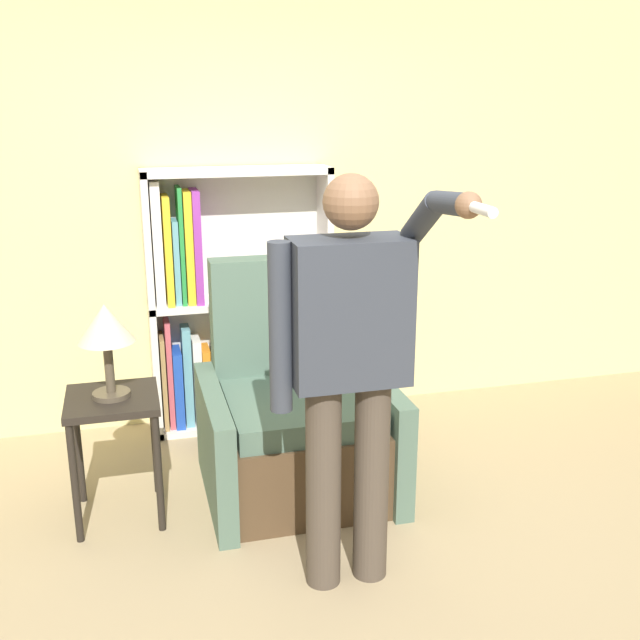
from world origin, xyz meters
name	(u,v)px	position (x,y,z in m)	size (l,w,h in m)	color
ground_plane	(356,593)	(0.00, 0.00, 0.00)	(14.00, 14.00, 0.00)	#9E8966
wall_back	(262,202)	(0.00, 2.03, 1.40)	(8.00, 0.06, 2.80)	#DBCC84
bookcase	(217,306)	(-0.33, 1.87, 0.79)	(1.12, 0.28, 1.63)	silver
armchair	(295,421)	(-0.04, 0.99, 0.37)	(0.97, 0.92, 1.20)	#4C3823
person_standing	(349,359)	(-0.01, 0.11, 1.02)	(0.62, 0.78, 1.76)	#473D33
side_table	(114,419)	(-0.96, 0.90, 0.53)	(0.44, 0.44, 0.64)	black
table_lamp	(106,329)	(-0.96, 0.90, 0.99)	(0.27, 0.27, 0.46)	#4C4233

